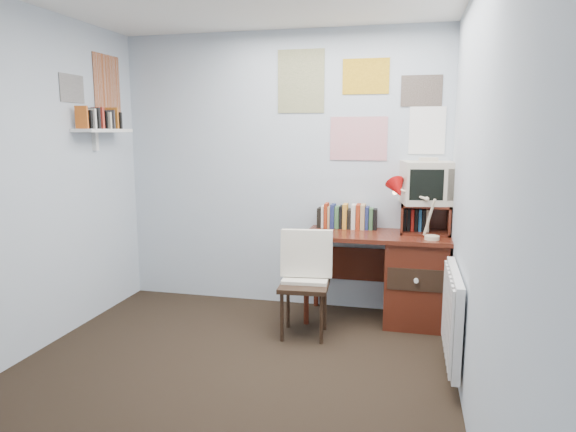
% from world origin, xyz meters
% --- Properties ---
extents(ground, '(3.50, 3.50, 0.00)m').
position_xyz_m(ground, '(0.00, 0.00, 0.00)').
color(ground, black).
rests_on(ground, ground).
extents(back_wall, '(3.00, 0.02, 2.50)m').
position_xyz_m(back_wall, '(0.00, 1.75, 1.25)').
color(back_wall, silver).
rests_on(back_wall, ground).
extents(right_wall, '(0.02, 3.50, 2.50)m').
position_xyz_m(right_wall, '(1.50, 0.00, 1.25)').
color(right_wall, silver).
rests_on(right_wall, ground).
extents(desk, '(1.20, 0.55, 0.76)m').
position_xyz_m(desk, '(1.17, 1.48, 0.41)').
color(desk, '#501D12').
rests_on(desk, ground).
extents(desk_chair, '(0.44, 0.42, 0.81)m').
position_xyz_m(desk_chair, '(0.37, 0.99, 0.41)').
color(desk_chair, black).
rests_on(desk_chair, ground).
extents(desk_lamp, '(0.31, 0.27, 0.43)m').
position_xyz_m(desk_lamp, '(1.34, 1.33, 0.97)').
color(desk_lamp, '#AD0B0C').
rests_on(desk_lamp, desk).
extents(tv_riser, '(0.40, 0.30, 0.25)m').
position_xyz_m(tv_riser, '(1.29, 1.59, 0.89)').
color(tv_riser, '#501D12').
rests_on(tv_riser, desk).
extents(crt_tv, '(0.47, 0.45, 0.39)m').
position_xyz_m(crt_tv, '(1.30, 1.61, 1.20)').
color(crt_tv, beige).
rests_on(crt_tv, tv_riser).
extents(book_row, '(0.60, 0.14, 0.22)m').
position_xyz_m(book_row, '(0.66, 1.66, 0.87)').
color(book_row, '#501D12').
rests_on(book_row, desk).
extents(radiator, '(0.09, 0.80, 0.60)m').
position_xyz_m(radiator, '(1.46, 0.55, 0.42)').
color(radiator, white).
rests_on(radiator, right_wall).
extents(wall_shelf, '(0.20, 0.62, 0.24)m').
position_xyz_m(wall_shelf, '(-1.40, 1.10, 1.62)').
color(wall_shelf, white).
rests_on(wall_shelf, left_wall).
extents(posters_back, '(1.20, 0.01, 0.90)m').
position_xyz_m(posters_back, '(0.70, 1.74, 1.85)').
color(posters_back, white).
rests_on(posters_back, back_wall).
extents(posters_left, '(0.01, 0.70, 0.60)m').
position_xyz_m(posters_left, '(-1.49, 1.10, 2.00)').
color(posters_left, white).
rests_on(posters_left, left_wall).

